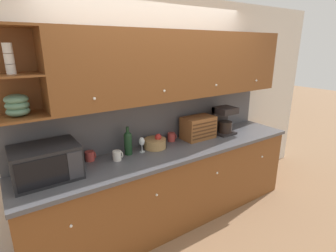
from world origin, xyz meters
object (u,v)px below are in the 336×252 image
at_px(microwave, 46,163).
at_px(mug_patterned_third, 90,156).
at_px(fruit_basket, 155,143).
at_px(coffee_maker, 223,120).
at_px(bread_box, 198,128).
at_px(wine_bottle, 128,142).
at_px(mug_blue_second, 117,156).
at_px(wine_glass, 142,142).
at_px(mug, 172,137).

relative_size(microwave, mug_patterned_third, 5.34).
height_order(mug_patterned_third, fruit_basket, fruit_basket).
bearing_deg(mug_patterned_third, coffee_maker, -4.77).
bearing_deg(bread_box, wine_bottle, 178.04).
relative_size(microwave, mug_blue_second, 5.36).
xyz_separation_m(microwave, wine_glass, (0.98, 0.06, -0.03)).
bearing_deg(coffee_maker, fruit_basket, 176.25).
relative_size(mug_blue_second, wine_bottle, 0.33).
xyz_separation_m(mug_blue_second, wine_glass, (0.31, 0.05, 0.07)).
height_order(microwave, mug_patterned_third, microwave).
bearing_deg(wine_bottle, bread_box, -1.96).
xyz_separation_m(mug_patterned_third, mug_blue_second, (0.23, -0.15, 0.00)).
bearing_deg(mug, microwave, -173.72).
bearing_deg(coffee_maker, wine_glass, 177.84).
bearing_deg(wine_glass, fruit_basket, 6.60).
bearing_deg(bread_box, microwave, -178.23).
height_order(mug_blue_second, bread_box, bread_box).
bearing_deg(coffee_maker, wine_bottle, 176.82).
bearing_deg(mug_patterned_third, mug_blue_second, -32.90).
distance_m(mug, bread_box, 0.36).
bearing_deg(mug_blue_second, coffee_maker, 0.17).
bearing_deg(bread_box, mug, 162.73).
height_order(wine_bottle, wine_glass, wine_bottle).
xyz_separation_m(wine_bottle, fruit_basket, (0.34, -0.01, -0.08)).
bearing_deg(bread_box, wine_glass, 179.79).
xyz_separation_m(microwave, bread_box, (1.79, 0.06, -0.01)).
distance_m(microwave, mug_blue_second, 0.67).
height_order(wine_glass, fruit_basket, wine_glass).
bearing_deg(mug_blue_second, wine_glass, 9.05).
xyz_separation_m(fruit_basket, mug, (0.29, 0.08, -0.01)).
bearing_deg(microwave, mug_patterned_third, 20.13).
height_order(mug_blue_second, coffee_maker, coffee_maker).
height_order(mug_patterned_third, mug_blue_second, mug_blue_second).
distance_m(wine_glass, bread_box, 0.81).
bearing_deg(microwave, fruit_basket, 3.90).
distance_m(fruit_basket, bread_box, 0.63).
xyz_separation_m(wine_glass, fruit_basket, (0.18, 0.02, -0.06)).
bearing_deg(fruit_basket, microwave, -176.10).
bearing_deg(mug_blue_second, wine_bottle, 25.99).
height_order(fruit_basket, coffee_maker, coffee_maker).
bearing_deg(wine_glass, mug_blue_second, -170.95).
distance_m(mug_patterned_third, wine_glass, 0.56).
xyz_separation_m(fruit_basket, bread_box, (0.62, -0.02, 0.08)).
bearing_deg(coffee_maker, mug, 168.68).
bearing_deg(wine_glass, mug, 12.20).
height_order(microwave, bread_box, microwave).
height_order(wine_bottle, coffee_maker, coffee_maker).
height_order(wine_glass, mug, wine_glass).
relative_size(mug_patterned_third, wine_bottle, 0.33).
bearing_deg(fruit_basket, mug_patterned_third, 173.82).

